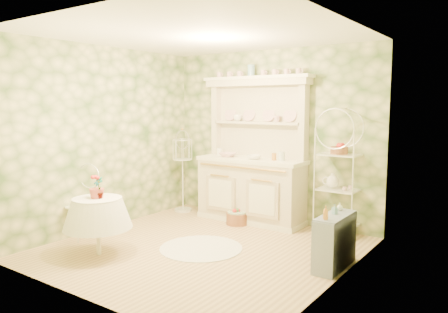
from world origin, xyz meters
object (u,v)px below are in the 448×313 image
Objects in this scene: floor_basket at (237,218)px; kitchen_dresser at (251,150)px; bakers_rack at (338,171)px; side_shelf at (335,242)px; round_table at (98,229)px; cafe_chair at (80,208)px; birdcage_stand at (183,171)px.

kitchen_dresser is at bearing 77.14° from floor_basket.
side_shelf is (0.45, -1.25, -0.62)m from bakers_rack.
kitchen_dresser is 3.58× the size of round_table.
cafe_chair is at bearing -140.48° from bakers_rack.
kitchen_dresser is at bearing 151.20° from side_shelf.
side_shelf is at bearing 26.58° from round_table.
bakers_rack is at bearing 113.15° from side_shelf.
cafe_chair reaches higher than floor_basket.
kitchen_dresser is 1.24× the size of bakers_rack.
birdcage_stand reaches higher than round_table.
side_shelf is 0.50× the size of birdcage_stand.
floor_basket is (1.24, -0.16, -0.61)m from birdcage_stand.
kitchen_dresser is 2.68m from cafe_chair.
cafe_chair is 2.02m from birdcage_stand.
bakers_rack is 3.66m from cafe_chair.
bakers_rack is 2.61× the size of side_shelf.
birdcage_stand is at bearing -173.46° from bakers_rack.
side_shelf is 2.10m from floor_basket.
floor_basket is (-0.07, -0.29, -1.04)m from kitchen_dresser.
cafe_chair is 2.72× the size of floor_basket.
bakers_rack is 1.47m from side_shelf.
cafe_chair is at bearing -94.91° from birdcage_stand.
bakers_rack is (1.39, 0.09, -0.22)m from kitchen_dresser.
cafe_chair is at bearing 157.97° from round_table.
side_shelf is 2.28× the size of floor_basket.
bakers_rack is 2.72m from birdcage_stand.
kitchen_dresser is 1.09m from floor_basket.
bakers_rack is 1.29× the size of birdcage_stand.
birdcage_stand is (-2.70, -0.22, -0.21)m from bakers_rack.
bakers_rack is 2.18× the size of cafe_chair.
bakers_rack is 1.72m from floor_basket.
bakers_rack is 2.89× the size of round_table.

